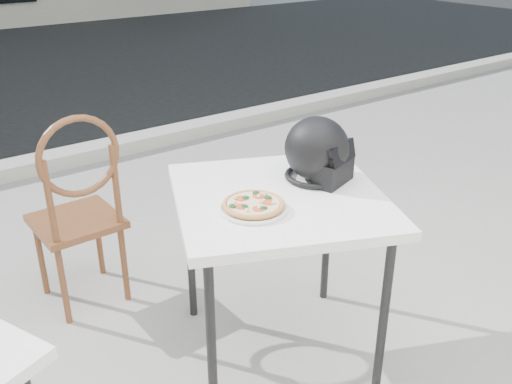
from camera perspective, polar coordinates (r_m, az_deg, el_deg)
ground at (r=2.85m, az=-1.99°, el=-16.92°), size 80.00×80.00×0.00m
curb at (r=5.24m, az=-20.93°, el=2.67°), size 30.00×0.25×0.12m
cafe_table_main at (r=2.51m, az=2.32°, el=-1.79°), size 1.18×1.18×0.85m
plate at (r=2.34m, az=-0.26°, el=-1.64°), size 0.32×0.32×0.02m
pizza at (r=2.33m, az=-0.27°, el=-1.21°), size 0.33×0.33×0.03m
helmet at (r=2.60m, az=6.27°, el=3.95°), size 0.36×0.37×0.29m
cafe_chair_main at (r=3.06m, az=-17.33°, el=-1.04°), size 0.43×0.43×1.11m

